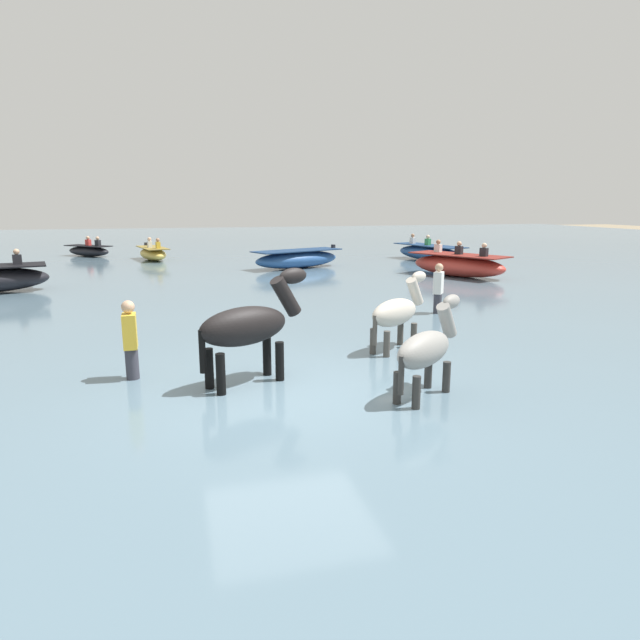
% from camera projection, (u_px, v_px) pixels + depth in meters
% --- Properties ---
extents(ground_plane, '(120.00, 120.00, 0.00)m').
position_uv_depth(ground_plane, '(289.00, 414.00, 8.10)').
color(ground_plane, '#84755B').
extents(water_surface, '(90.00, 90.00, 0.38)m').
position_uv_depth(water_surface, '(225.00, 295.00, 17.50)').
color(water_surface, slate).
rests_on(water_surface, ground).
extents(horse_lead_black, '(1.88, 1.10, 2.09)m').
position_uv_depth(horse_lead_black, '(249.00, 329.00, 8.15)').
color(horse_lead_black, black).
rests_on(horse_lead_black, ground).
extents(horse_trailing_pinto, '(1.54, 1.14, 1.80)m').
position_uv_depth(horse_trailing_pinto, '(397.00, 314.00, 10.07)').
color(horse_trailing_pinto, beige).
rests_on(horse_trailing_pinto, ground).
extents(horse_flank_grey, '(1.48, 1.17, 1.76)m').
position_uv_depth(horse_flank_grey, '(426.00, 352.00, 7.62)').
color(horse_flank_grey, gray).
rests_on(horse_flank_grey, ground).
extents(boat_distant_east, '(1.73, 3.12, 1.09)m').
position_uv_depth(boat_distant_east, '(153.00, 253.00, 26.15)').
color(boat_distant_east, gold).
rests_on(boat_distant_east, water_surface).
extents(boat_far_offshore, '(2.25, 4.38, 1.21)m').
position_uv_depth(boat_far_offshore, '(429.00, 253.00, 25.95)').
color(boat_far_offshore, '#28518E').
rests_on(boat_far_offshore, water_surface).
extents(boat_far_inshore, '(3.03, 4.06, 1.30)m').
position_uv_depth(boat_far_inshore, '(458.00, 265.00, 20.37)').
color(boat_far_inshore, '#BC382D').
rests_on(boat_far_inshore, water_surface).
extents(boat_mid_outer, '(2.62, 2.50, 1.03)m').
position_uv_depth(boat_mid_outer, '(89.00, 251.00, 28.05)').
color(boat_mid_outer, black).
rests_on(boat_mid_outer, water_surface).
extents(boat_distant_west, '(4.23, 2.74, 0.90)m').
position_uv_depth(boat_distant_west, '(297.00, 259.00, 22.95)').
color(boat_distant_west, '#28518E').
rests_on(boat_distant_west, water_surface).
extents(person_onlooker_right, '(0.36, 0.37, 1.63)m').
position_uv_depth(person_onlooker_right, '(438.00, 294.00, 13.50)').
color(person_onlooker_right, '#383842').
rests_on(person_onlooker_right, ground).
extents(person_onlooker_left, '(0.21, 0.32, 1.63)m').
position_uv_depth(person_onlooker_left, '(131.00, 349.00, 8.43)').
color(person_onlooker_left, '#383842').
rests_on(person_onlooker_left, ground).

